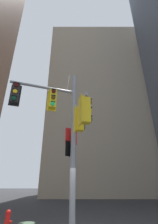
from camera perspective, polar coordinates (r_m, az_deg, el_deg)
name	(u,v)px	position (r m, az deg, el deg)	size (l,w,h in m)	color
building_mid_block	(96,114)	(35.22, 6.13, -0.64)	(17.99, 17.99, 31.34)	tan
signal_pole_assembly	(64,122)	(7.46, -5.21, -3.54)	(3.84, 3.10, 7.48)	gray
fire_hydrant	(8,220)	(9.04, -23.80, -31.51)	(0.33, 0.23, 0.81)	red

